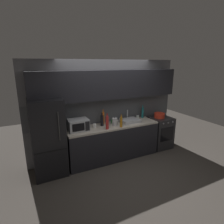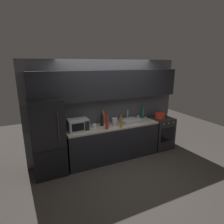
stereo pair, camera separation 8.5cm
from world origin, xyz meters
The scene contains 17 objects.
ground_plane centered at (0.00, 0.00, 0.00)m, with size 10.00×10.00×0.00m, color #3D3833.
back_wall centered at (0.00, 1.20, 1.55)m, with size 4.12×0.44×2.50m.
counter_run centered at (0.00, 0.90, 0.45)m, with size 2.38×0.60×0.90m.
refrigerator centered at (-1.57, 0.90, 0.85)m, with size 0.68×0.69×1.70m.
oven_range centered at (1.53, 0.90, 0.45)m, with size 0.60×0.62×0.90m.
microwave centered at (-0.89, 0.92, 1.04)m, with size 0.46×0.35×0.27m.
sink_basin centered at (0.51, 0.93, 0.94)m, with size 0.48×0.38×0.30m.
kettle centered at (0.02, 0.86, 1.00)m, with size 0.17×0.13×0.22m.
wine_bottle_orange centered at (-0.18, 1.10, 1.06)m, with size 0.06×0.06×0.38m.
wine_bottle_amber centered at (0.11, 0.68, 1.03)m, with size 0.06×0.06×0.32m.
wine_bottle_dark centered at (-0.27, 0.98, 1.04)m, with size 0.08×0.08×0.33m.
wine_bottle_teal centered at (1.04, 1.11, 1.06)m, with size 0.06×0.06×0.37m.
wine_bottle_red centered at (-0.25, 0.71, 1.06)m, with size 0.07×0.07×0.38m.
mug_white centered at (-0.49, 0.93, 0.95)m, with size 0.08×0.08×0.10m, color silver.
mug_clear centered at (0.87, 1.12, 0.94)m, with size 0.08×0.08×0.09m, color silver.
mug_green centered at (0.05, 1.04, 0.94)m, with size 0.08×0.08×0.09m, color #1E6B2D.
cooking_pot centered at (1.48, 0.90, 0.97)m, with size 0.30×0.30×0.14m.
Camera 2 is at (-1.89, -3.06, 2.41)m, focal length 29.48 mm.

